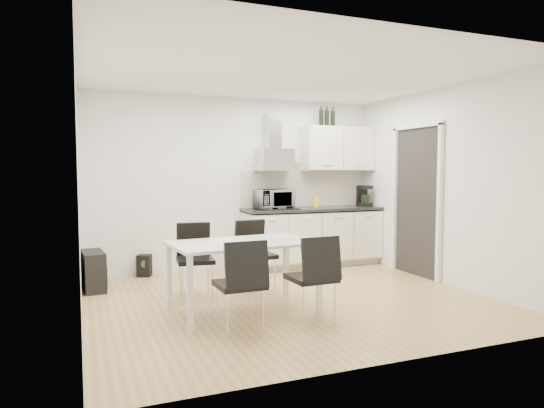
# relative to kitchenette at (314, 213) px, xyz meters

# --- Properties ---
(ground) EXTENTS (4.50, 4.50, 0.00)m
(ground) POSITION_rel_kitchenette_xyz_m (-1.18, -1.73, -0.83)
(ground) COLOR tan
(ground) RESTS_ON ground
(wall_back) EXTENTS (4.50, 0.10, 2.60)m
(wall_back) POSITION_rel_kitchenette_xyz_m (-1.18, 0.27, 0.47)
(wall_back) COLOR white
(wall_back) RESTS_ON ground
(wall_front) EXTENTS (4.50, 0.10, 2.60)m
(wall_front) POSITION_rel_kitchenette_xyz_m (-1.18, -3.73, 0.47)
(wall_front) COLOR white
(wall_front) RESTS_ON ground
(wall_left) EXTENTS (0.10, 4.00, 2.60)m
(wall_left) POSITION_rel_kitchenette_xyz_m (-3.43, -1.73, 0.47)
(wall_left) COLOR white
(wall_left) RESTS_ON ground
(wall_right) EXTENTS (0.10, 4.00, 2.60)m
(wall_right) POSITION_rel_kitchenette_xyz_m (1.07, -1.73, 0.47)
(wall_right) COLOR white
(wall_right) RESTS_ON ground
(ceiling) EXTENTS (4.50, 4.50, 0.00)m
(ceiling) POSITION_rel_kitchenette_xyz_m (-1.18, -1.73, 1.77)
(ceiling) COLOR white
(ceiling) RESTS_ON wall_back
(doorway) EXTENTS (0.08, 1.04, 2.10)m
(doorway) POSITION_rel_kitchenette_xyz_m (1.03, -1.18, 0.22)
(doorway) COLOR white
(doorway) RESTS_ON ground
(kitchenette) EXTENTS (2.22, 0.64, 2.52)m
(kitchenette) POSITION_rel_kitchenette_xyz_m (0.00, 0.00, 0.00)
(kitchenette) COLOR beige
(kitchenette) RESTS_ON ground
(dining_table) EXTENTS (1.58, 0.99, 0.75)m
(dining_table) POSITION_rel_kitchenette_xyz_m (-1.82, -1.97, -0.15)
(dining_table) COLOR white
(dining_table) RESTS_ON ground
(chair_far_left) EXTENTS (0.49, 0.55, 0.88)m
(chair_far_left) POSITION_rel_kitchenette_xyz_m (-2.18, -1.26, -0.39)
(chair_far_left) COLOR black
(chair_far_left) RESTS_ON ground
(chair_far_right) EXTENTS (0.48, 0.54, 0.88)m
(chair_far_right) POSITION_rel_kitchenette_xyz_m (-1.41, -1.24, -0.39)
(chair_far_right) COLOR black
(chair_far_right) RESTS_ON ground
(chair_near_left) EXTENTS (0.45, 0.51, 0.88)m
(chair_near_left) POSITION_rel_kitchenette_xyz_m (-2.07, -2.61, -0.39)
(chair_near_left) COLOR black
(chair_near_left) RESTS_ON ground
(chair_near_right) EXTENTS (0.46, 0.52, 0.88)m
(chair_near_right) POSITION_rel_kitchenette_xyz_m (-1.33, -2.60, -0.39)
(chair_near_right) COLOR black
(chair_near_right) RESTS_ON ground
(guitar_amp) EXTENTS (0.31, 0.61, 0.49)m
(guitar_amp) POSITION_rel_kitchenette_xyz_m (-3.29, -0.41, -0.58)
(guitar_amp) COLOR black
(guitar_amp) RESTS_ON ground
(floor_speaker) EXTENTS (0.23, 0.22, 0.31)m
(floor_speaker) POSITION_rel_kitchenette_xyz_m (-2.60, 0.17, -0.68)
(floor_speaker) COLOR black
(floor_speaker) RESTS_ON ground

